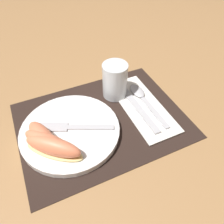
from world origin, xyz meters
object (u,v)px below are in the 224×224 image
(juice_glass, at_px, (115,82))
(spoon, at_px, (141,96))
(knife, at_px, (138,108))
(citrus_wedge_1, at_px, (49,143))
(fork, at_px, (71,127))
(plate, at_px, (70,131))
(citrus_wedge_0, at_px, (43,138))
(citrus_wedge_2, at_px, (53,147))

(juice_glass, height_order, spoon, juice_glass)
(knife, xyz_separation_m, citrus_wedge_1, (-0.25, -0.04, 0.03))
(fork, distance_m, citrus_wedge_1, 0.07)
(knife, relative_size, spoon, 1.12)
(plate, xyz_separation_m, fork, (0.00, 0.00, 0.01))
(citrus_wedge_1, bearing_deg, citrus_wedge_0, 111.34)
(juice_glass, xyz_separation_m, citrus_wedge_2, (-0.21, -0.14, -0.01))
(spoon, bearing_deg, knife, -131.79)
(spoon, bearing_deg, juice_glass, 142.33)
(fork, bearing_deg, citrus_wedge_1, -147.30)
(knife, distance_m, fork, 0.19)
(citrus_wedge_1, bearing_deg, spoon, 14.72)
(citrus_wedge_0, bearing_deg, juice_glass, 23.79)
(fork, bearing_deg, citrus_wedge_0, -167.00)
(knife, height_order, citrus_wedge_2, citrus_wedge_2)
(knife, bearing_deg, citrus_wedge_0, -176.28)
(juice_glass, bearing_deg, citrus_wedge_2, -147.27)
(plate, distance_m, citrus_wedge_2, 0.08)
(knife, height_order, fork, fork)
(knife, distance_m, citrus_wedge_1, 0.25)
(knife, relative_size, citrus_wedge_0, 1.71)
(fork, bearing_deg, plate, -153.07)
(citrus_wedge_0, distance_m, citrus_wedge_1, 0.02)
(citrus_wedge_0, bearing_deg, citrus_wedge_2, -68.69)
(fork, distance_m, citrus_wedge_2, 0.08)
(spoon, distance_m, fork, 0.22)
(citrus_wedge_0, bearing_deg, fork, 13.00)
(fork, bearing_deg, knife, 0.39)
(plate, relative_size, citrus_wedge_0, 2.00)
(spoon, xyz_separation_m, citrus_wedge_1, (-0.28, -0.07, 0.03))
(fork, xyz_separation_m, citrus_wedge_2, (-0.05, -0.05, 0.02))
(plate, relative_size, knife, 1.17)
(juice_glass, height_order, knife, juice_glass)
(plate, height_order, citrus_wedge_0, citrus_wedge_0)
(spoon, bearing_deg, plate, -170.50)
(plate, xyz_separation_m, citrus_wedge_0, (-0.06, -0.01, 0.02))
(citrus_wedge_0, xyz_separation_m, citrus_wedge_1, (0.01, -0.02, 0.00))
(knife, bearing_deg, citrus_wedge_2, -167.65)
(plate, bearing_deg, citrus_wedge_2, -134.61)
(spoon, relative_size, citrus_wedge_1, 1.45)
(knife, height_order, spoon, spoon)
(citrus_wedge_2, bearing_deg, juice_glass, 32.73)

